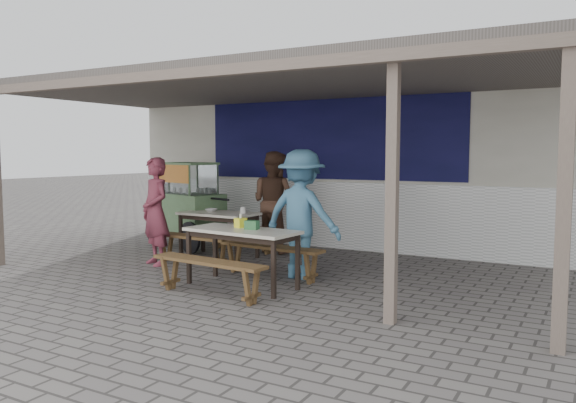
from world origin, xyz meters
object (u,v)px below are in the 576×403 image
Objects in this scene: bench_left_street at (192,243)px; condiment_jar at (243,210)px; bench_left_wall at (242,233)px; patron_right_table at (302,214)px; bench_right_wall at (271,253)px; tissue_box at (241,223)px; condiment_bowl at (211,210)px; table_left at (219,217)px; vendor_cart at (188,201)px; patron_street_side at (155,211)px; patron_wall_side at (274,202)px; table_right at (242,235)px; bench_right_street at (208,269)px; donation_box at (252,225)px.

condiment_jar is (0.44, 0.75, 0.47)m from bench_left_street.
bench_left_wall is 2.36m from patron_right_table.
bench_right_wall is 12.93× the size of tissue_box.
patron_right_table is at bearing 34.44° from bench_right_wall.
bench_right_wall is 2.01m from condiment_bowl.
vendor_cart is (-1.07, 0.52, 0.18)m from table_left.
patron_street_side reaches higher than bench_right_wall.
patron_street_side is at bearing -105.57° from condiment_bowl.
patron_wall_side is 13.99× the size of tissue_box.
tissue_box is 1.74m from condiment_jar.
table_left reaches higher than bench_right_wall.
vendor_cart reaches higher than table_right.
vendor_cart reaches higher than bench_right_street.
condiment_jar is at bearing 128.50° from table_right.
donation_box is 0.89× the size of condiment_bowl.
patron_right_table is (0.49, 1.47, 0.54)m from bench_right_street.
tissue_box reaches higher than bench_left_street.
table_right is 2.59m from patron_wall_side.
patron_wall_side is (1.59, 0.38, 0.03)m from vendor_cart.
bench_left_street is 1.63m from tissue_box.
patron_right_table reaches higher than donation_box.
patron_wall_side is 0.82m from condiment_jar.
patron_street_side is (-0.49, -0.96, 0.16)m from table_left.
donation_box is at bearing -24.32° from bench_left_street.
tissue_box is at bearing 9.38° from patron_street_side.
patron_right_table is at bearing 68.80° from donation_box.
table_right is at bearing -43.86° from table_left.
tissue_box is at bearing 134.14° from table_right.
table_right is 3.25m from vendor_cart.
bench_right_street is 2.48m from condiment_jar.
patron_wall_side reaches higher than bench_left_street.
vendor_cart reaches higher than donation_box.
bench_right_wall is 1.53m from condiment_jar.
condiment_bowl is at bearing 131.41° from bench_right_street.
patron_street_side is (0.58, -1.49, -0.01)m from vendor_cart.
table_right is at bearing 65.67° from patron_right_table.
table_right is (1.47, -1.50, 0.00)m from table_left.
table_left is at bearing 134.88° from tissue_box.
bench_right_street is at bearing -90.00° from table_right.
table_left is at bearing -10.30° from vendor_cart.
table_left is 2.16m from donation_box.
table_left is 0.94× the size of bench_left_street.
table_left is 1.09m from patron_street_side.
patron_right_table is at bearing 139.38° from patron_wall_side.
patron_street_side reaches higher than table_left.
condiment_bowl is at bearing 57.08° from patron_wall_side.
bench_right_wall is at bearing -40.98° from condiment_jar.
condiment_jar is (0.40, -0.57, 0.47)m from bench_left_wall.
table_left is 10.26× the size of tissue_box.
donation_box is (-0.31, -0.79, -0.08)m from patron_right_table.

